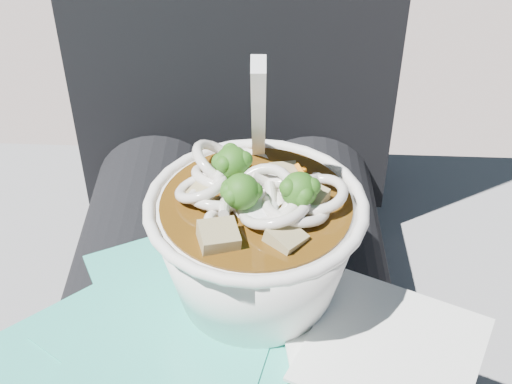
{
  "coord_description": "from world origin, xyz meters",
  "views": [
    {
      "loc": [
        0.03,
        -0.41,
        0.98
      ],
      "look_at": [
        0.03,
        -0.01,
        0.67
      ],
      "focal_mm": 50.0,
      "sensor_mm": 36.0,
      "label": 1
    }
  ],
  "objects_px": {
    "person_body": "(230,246)",
    "plastic_bag": "(193,343)",
    "lap": "(227,346)",
    "udon_bowl": "(256,235)"
  },
  "relations": [
    {
      "from": "lap",
      "to": "person_body",
      "type": "distance_m",
      "value": 0.1
    },
    {
      "from": "lap",
      "to": "person_body",
      "type": "relative_size",
      "value": 0.5
    },
    {
      "from": "person_body",
      "to": "plastic_bag",
      "type": "xyz_separation_m",
      "value": [
        -0.02,
        -0.15,
        0.04
      ]
    },
    {
      "from": "person_body",
      "to": "plastic_bag",
      "type": "bearing_deg",
      "value": -97.83
    },
    {
      "from": "lap",
      "to": "udon_bowl",
      "type": "xyz_separation_m",
      "value": [
        0.03,
        -0.01,
        0.14
      ]
    },
    {
      "from": "lap",
      "to": "udon_bowl",
      "type": "relative_size",
      "value": 2.34
    },
    {
      "from": "person_body",
      "to": "udon_bowl",
      "type": "height_order",
      "value": "person_body"
    },
    {
      "from": "udon_bowl",
      "to": "person_body",
      "type": "bearing_deg",
      "value": 104.41
    },
    {
      "from": "lap",
      "to": "plastic_bag",
      "type": "height_order",
      "value": "plastic_bag"
    },
    {
      "from": "person_body",
      "to": "lap",
      "type": "bearing_deg",
      "value": -90.0
    }
  ]
}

